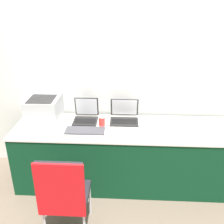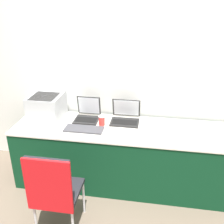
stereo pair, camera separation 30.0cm
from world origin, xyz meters
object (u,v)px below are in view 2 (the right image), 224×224
object	(u,v)px
printer	(47,106)
laptop_left	(87,115)
external_keyboard	(84,129)
laptop_right	(125,117)
chair	(53,188)
coffee_cup	(102,121)

from	to	relation	value
printer	laptop_left	world-z (taller)	printer
printer	external_keyboard	world-z (taller)	printer
printer	laptop_right	size ratio (longest dim) A/B	1.22
external_keyboard	printer	bearing A→B (deg)	156.88
laptop_right	printer	bearing A→B (deg)	-175.00
laptop_right	chair	world-z (taller)	laptop_right
external_keyboard	coffee_cup	xyz separation A→B (m)	(0.18, 0.15, 0.05)
laptop_right	chair	distance (m)	1.24
laptop_left	chair	world-z (taller)	laptop_left
external_keyboard	chair	distance (m)	0.82
coffee_cup	laptop_left	bearing A→B (deg)	146.24
chair	laptop_right	bearing A→B (deg)	64.47
printer	coffee_cup	xyz separation A→B (m)	(0.70, -0.07, -0.11)
laptop_left	laptop_right	distance (m)	0.47
chair	laptop_left	bearing A→B (deg)	87.26
external_keyboard	coffee_cup	size ratio (longest dim) A/B	3.78
laptop_left	laptop_right	xyz separation A→B (m)	(0.47, 0.01, -0.00)
printer	coffee_cup	distance (m)	0.71
coffee_cup	external_keyboard	bearing A→B (deg)	-138.93
printer	chair	world-z (taller)	printer
chair	external_keyboard	bearing A→B (deg)	83.89
printer	laptop_right	bearing A→B (deg)	5.00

